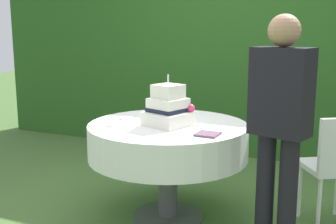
{
  "coord_description": "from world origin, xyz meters",
  "views": [
    {
      "loc": [
        1.34,
        -3.0,
        1.51
      ],
      "look_at": [
        0.01,
        -0.02,
        0.88
      ],
      "focal_mm": 46.0,
      "sensor_mm": 36.0,
      "label": 1
    }
  ],
  "objects_px": {
    "cake_table": "(168,141)",
    "standing_person": "(280,123)",
    "serving_plate_near": "(126,118)",
    "wedding_cake": "(168,109)",
    "serving_plate_far": "(115,125)",
    "napkin_stack": "(208,134)"
  },
  "relations": [
    {
      "from": "serving_plate_far",
      "to": "wedding_cake",
      "type": "bearing_deg",
      "value": 26.38
    },
    {
      "from": "wedding_cake",
      "to": "napkin_stack",
      "type": "height_order",
      "value": "wedding_cake"
    },
    {
      "from": "cake_table",
      "to": "wedding_cake",
      "type": "xyz_separation_m",
      "value": [
        0.02,
        -0.05,
        0.27
      ]
    },
    {
      "from": "serving_plate_near",
      "to": "standing_person",
      "type": "distance_m",
      "value": 1.34
    },
    {
      "from": "cake_table",
      "to": "wedding_cake",
      "type": "height_order",
      "value": "wedding_cake"
    },
    {
      "from": "cake_table",
      "to": "serving_plate_near",
      "type": "distance_m",
      "value": 0.42
    },
    {
      "from": "cake_table",
      "to": "napkin_stack",
      "type": "bearing_deg",
      "value": -28.33
    },
    {
      "from": "serving_plate_near",
      "to": "napkin_stack",
      "type": "height_order",
      "value": "napkin_stack"
    },
    {
      "from": "cake_table",
      "to": "standing_person",
      "type": "distance_m",
      "value": 1.0
    },
    {
      "from": "napkin_stack",
      "to": "serving_plate_far",
      "type": "bearing_deg",
      "value": -179.09
    },
    {
      "from": "serving_plate_far",
      "to": "serving_plate_near",
      "type": "bearing_deg",
      "value": 100.02
    },
    {
      "from": "cake_table",
      "to": "serving_plate_far",
      "type": "distance_m",
      "value": 0.44
    },
    {
      "from": "serving_plate_far",
      "to": "napkin_stack",
      "type": "height_order",
      "value": "napkin_stack"
    },
    {
      "from": "wedding_cake",
      "to": "serving_plate_far",
      "type": "distance_m",
      "value": 0.43
    },
    {
      "from": "serving_plate_near",
      "to": "serving_plate_far",
      "type": "height_order",
      "value": "same"
    },
    {
      "from": "wedding_cake",
      "to": "standing_person",
      "type": "distance_m",
      "value": 0.92
    },
    {
      "from": "wedding_cake",
      "to": "cake_table",
      "type": "bearing_deg",
      "value": 118.13
    },
    {
      "from": "cake_table",
      "to": "serving_plate_far",
      "type": "xyz_separation_m",
      "value": [
        -0.34,
        -0.23,
        0.15
      ]
    },
    {
      "from": "serving_plate_near",
      "to": "serving_plate_far",
      "type": "distance_m",
      "value": 0.26
    },
    {
      "from": "serving_plate_near",
      "to": "napkin_stack",
      "type": "bearing_deg",
      "value": -17.17
    },
    {
      "from": "cake_table",
      "to": "serving_plate_far",
      "type": "bearing_deg",
      "value": -146.42
    },
    {
      "from": "serving_plate_near",
      "to": "standing_person",
      "type": "height_order",
      "value": "standing_person"
    }
  ]
}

